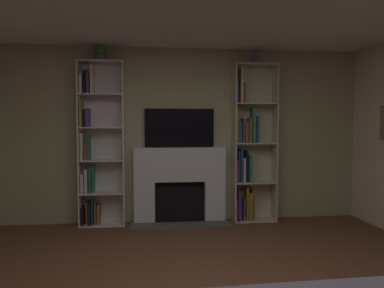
% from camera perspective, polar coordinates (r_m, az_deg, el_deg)
% --- Properties ---
extents(wall_back_accent, '(5.53, 0.06, 2.53)m').
position_cam_1_polar(wall_back_accent, '(5.24, -2.09, 1.43)').
color(wall_back_accent, tan).
rests_on(wall_back_accent, ground_plane).
extents(fireplace, '(1.42, 0.49, 1.09)m').
position_cam_1_polar(fireplace, '(5.18, -1.96, -6.38)').
color(fireplace, white).
rests_on(fireplace, ground_plane).
extents(tv, '(1.00, 0.06, 0.56)m').
position_cam_1_polar(tv, '(5.18, -2.04, 2.58)').
color(tv, black).
rests_on(tv, fireplace).
extents(bookshelf_left, '(0.63, 0.27, 2.30)m').
position_cam_1_polar(bookshelf_left, '(5.17, -15.02, -0.50)').
color(bookshelf_left, silver).
rests_on(bookshelf_left, ground_plane).
extents(bookshelf_right, '(0.63, 0.28, 2.30)m').
position_cam_1_polar(bookshelf_right, '(5.30, 9.16, -0.73)').
color(bookshelf_right, beige).
rests_on(bookshelf_right, ground_plane).
extents(potted_plant, '(0.16, 0.16, 0.21)m').
position_cam_1_polar(potted_plant, '(5.19, -14.48, 13.89)').
color(potted_plant, '#4A4A4F').
rests_on(potted_plant, bookshelf_left).
extents(vase_with_flowers, '(0.10, 0.10, 0.21)m').
position_cam_1_polar(vase_with_flowers, '(5.35, 10.16, 13.50)').
color(vase_with_flowers, teal).
rests_on(vase_with_flowers, bookshelf_right).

